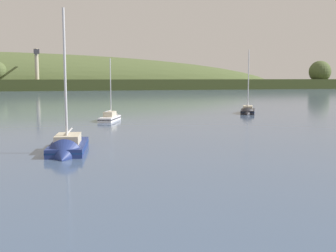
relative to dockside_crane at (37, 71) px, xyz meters
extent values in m
cube|color=#35401E|center=(-17.86, 21.36, -7.22)|extent=(510.75, 98.56, 5.74)
sphere|color=#4C5B33|center=(172.08, -5.60, 0.47)|extent=(13.78, 13.78, 13.78)
cube|color=#4C4C51|center=(0.00, -0.24, -9.09)|extent=(4.24, 4.24, 2.00)
cylinder|color=#BCB293|center=(0.00, -0.24, 1.50)|extent=(1.92, 1.92, 19.18)
cylinder|color=#BCB293|center=(-0.02, 4.10, 9.55)|extent=(1.11, 10.87, 1.05)
cube|color=#333338|center=(0.01, -2.20, 9.55)|extent=(2.69, 1.75, 2.30)
cube|color=#232328|center=(30.13, -153.50, -10.04)|extent=(5.95, 7.47, 1.28)
cone|color=#232328|center=(28.17, -156.59, -10.04)|extent=(2.92, 2.78, 2.30)
cube|color=navy|center=(30.13, -153.50, -9.71)|extent=(5.97, 7.48, 0.14)
cube|color=#BCB299|center=(30.04, -153.65, -9.06)|extent=(3.14, 3.66, 0.69)
cylinder|color=silver|center=(29.64, -154.27, -4.03)|extent=(0.17, 0.17, 10.75)
cylinder|color=silver|center=(30.67, -152.65, -8.56)|extent=(2.18, 3.32, 0.13)
cube|color=navy|center=(-5.38, -182.32, -10.04)|extent=(4.53, 7.74, 1.37)
cone|color=navy|center=(-6.21, -185.86, -10.04)|extent=(3.18, 2.41, 2.84)
cube|color=navy|center=(-5.38, -182.32, -9.69)|extent=(4.56, 7.74, 0.15)
cube|color=#BCB299|center=(-5.42, -182.50, -8.97)|extent=(2.70, 3.64, 0.77)
cylinder|color=silver|center=(-5.59, -183.21, -3.64)|extent=(0.21, 0.21, 11.43)
cylinder|color=silver|center=(-5.15, -181.35, -8.44)|extent=(1.03, 3.75, 0.17)
cube|color=white|center=(3.44, -158.20, -9.95)|extent=(4.48, 6.15, 1.02)
cone|color=white|center=(4.81, -155.58, -9.95)|extent=(2.36, 2.19, 1.90)
cube|color=black|center=(3.44, -158.20, -9.73)|extent=(4.50, 6.16, 0.13)
cube|color=#BCB299|center=(3.51, -158.07, -9.07)|extent=(2.42, 2.98, 0.74)
cylinder|color=silver|center=(3.78, -157.54, -5.08)|extent=(0.14, 0.14, 8.72)
cylinder|color=silver|center=(3.07, -158.92, -8.55)|extent=(1.53, 2.80, 0.11)
camera|label=1|loc=(-9.34, -218.56, -3.71)|focal=43.64mm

